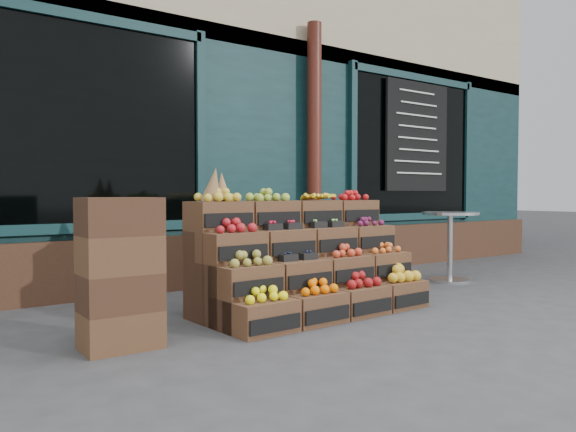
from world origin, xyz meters
TOP-DOWN VIEW (x-y plane):
  - ground at (0.00, 0.00)m, footprint 60.00×60.00m
  - shop_facade at (0.00, 5.11)m, footprint 12.00×6.24m
  - crate_display at (-0.18, 0.48)m, footprint 2.07×1.06m
  - spare_crates at (-1.95, 0.24)m, footprint 0.52×0.37m
  - bistro_table at (2.26, 0.77)m, footprint 0.67×0.67m
  - shopkeeper at (-1.79, 2.72)m, footprint 0.80×0.66m

SIDE VIEW (x-z plane):
  - ground at x=0.00m, z-range 0.00..0.00m
  - crate_display at x=-0.18m, z-range -0.24..1.03m
  - spare_crates at x=-1.95m, z-range 0.00..1.03m
  - bistro_table at x=2.26m, z-range 0.10..0.94m
  - shopkeeper at x=-1.79m, z-range 0.00..1.88m
  - shop_facade at x=0.00m, z-range 0.00..4.80m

